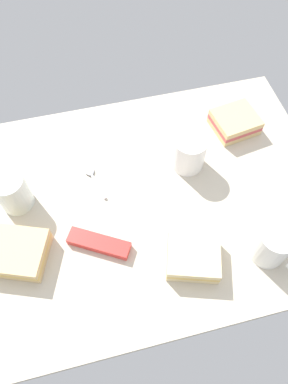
{
  "coord_description": "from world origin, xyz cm",
  "views": [
    {
      "loc": [
        -9.88,
        -40.08,
        75.46
      ],
      "look_at": [
        0.0,
        0.0,
        5.0
      ],
      "focal_mm": 33.06,
      "sensor_mm": 36.0,
      "label": 1
    }
  ],
  "objects_px": {
    "coffee_mug_milky": "(189,152)",
    "sandwich_extra": "(193,257)",
    "glass_of_milk": "(13,193)",
    "spoon": "(92,176)",
    "sandwich_side": "(235,122)",
    "coffee_mug_black": "(273,244)",
    "snack_bar": "(99,243)",
    "sandwich_main": "(18,253)"
  },
  "relations": [
    {
      "from": "sandwich_main",
      "to": "sandwich_side",
      "type": "bearing_deg",
      "value": 21.76
    },
    {
      "from": "glass_of_milk",
      "to": "sandwich_extra",
      "type": "bearing_deg",
      "value": -33.53
    },
    {
      "from": "sandwich_main",
      "to": "spoon",
      "type": "distance_m",
      "value": 0.25
    },
    {
      "from": "coffee_mug_milky",
      "to": "sandwich_side",
      "type": "distance_m",
      "value": 0.18
    },
    {
      "from": "coffee_mug_milky",
      "to": "sandwich_main",
      "type": "distance_m",
      "value": 0.45
    },
    {
      "from": "coffee_mug_milky",
      "to": "spoon",
      "type": "bearing_deg",
      "value": 175.53
    },
    {
      "from": "coffee_mug_black",
      "to": "sandwich_side",
      "type": "xyz_separation_m",
      "value": [
        0.06,
        0.35,
        -0.03
      ]
    },
    {
      "from": "coffee_mug_black",
      "to": "snack_bar",
      "type": "relative_size",
      "value": 0.71
    },
    {
      "from": "sandwich_side",
      "to": "sandwich_extra",
      "type": "xyz_separation_m",
      "value": [
        -0.22,
        -0.33,
        0.0
      ]
    },
    {
      "from": "sandwich_side",
      "to": "sandwich_extra",
      "type": "height_order",
      "value": "same"
    },
    {
      "from": "coffee_mug_black",
      "to": "snack_bar",
      "type": "bearing_deg",
      "value": 163.36
    },
    {
      "from": "coffee_mug_milky",
      "to": "sandwich_side",
      "type": "bearing_deg",
      "value": 28.08
    },
    {
      "from": "sandwich_main",
      "to": "glass_of_milk",
      "type": "relative_size",
      "value": 1.55
    },
    {
      "from": "coffee_mug_milky",
      "to": "glass_of_milk",
      "type": "height_order",
      "value": "glass_of_milk"
    },
    {
      "from": "coffee_mug_black",
      "to": "coffee_mug_milky",
      "type": "height_order",
      "value": "same"
    },
    {
      "from": "sandwich_extra",
      "to": "spoon",
      "type": "relative_size",
      "value": 1.2
    },
    {
      "from": "coffee_mug_milky",
      "to": "snack_bar",
      "type": "xyz_separation_m",
      "value": [
        -0.25,
        -0.16,
        -0.04
      ]
    },
    {
      "from": "sandwich_extra",
      "to": "spoon",
      "type": "height_order",
      "value": "sandwich_extra"
    },
    {
      "from": "glass_of_milk",
      "to": "spoon",
      "type": "bearing_deg",
      "value": 9.3
    },
    {
      "from": "sandwich_side",
      "to": "spoon",
      "type": "height_order",
      "value": "sandwich_side"
    },
    {
      "from": "sandwich_main",
      "to": "coffee_mug_milky",
      "type": "bearing_deg",
      "value": 19.27
    },
    {
      "from": "coffee_mug_black",
      "to": "sandwich_side",
      "type": "bearing_deg",
      "value": 80.4
    },
    {
      "from": "glass_of_milk",
      "to": "spoon",
      "type": "relative_size",
      "value": 0.85
    },
    {
      "from": "sandwich_main",
      "to": "snack_bar",
      "type": "xyz_separation_m",
      "value": [
        0.17,
        -0.01,
        -0.01
      ]
    },
    {
      "from": "spoon",
      "to": "snack_bar",
      "type": "relative_size",
      "value": 0.8
    },
    {
      "from": "coffee_mug_milky",
      "to": "glass_of_milk",
      "type": "bearing_deg",
      "value": -178.49
    },
    {
      "from": "coffee_mug_milky",
      "to": "snack_bar",
      "type": "relative_size",
      "value": 0.73
    },
    {
      "from": "coffee_mug_milky",
      "to": "sandwich_extra",
      "type": "height_order",
      "value": "coffee_mug_milky"
    },
    {
      "from": "coffee_mug_black",
      "to": "sandwich_extra",
      "type": "relative_size",
      "value": 0.73
    },
    {
      "from": "spoon",
      "to": "sandwich_side",
      "type": "bearing_deg",
      "value": 9.3
    },
    {
      "from": "coffee_mug_black",
      "to": "glass_of_milk",
      "type": "xyz_separation_m",
      "value": [
        -0.52,
        0.26,
        -0.01
      ]
    },
    {
      "from": "snack_bar",
      "to": "glass_of_milk",
      "type": "bearing_deg",
      "value": 167.79
    },
    {
      "from": "sandwich_main",
      "to": "spoon",
      "type": "xyz_separation_m",
      "value": [
        0.19,
        0.17,
        -0.02
      ]
    },
    {
      "from": "sandwich_extra",
      "to": "snack_bar",
      "type": "height_order",
      "value": "sandwich_extra"
    },
    {
      "from": "sandwich_extra",
      "to": "glass_of_milk",
      "type": "height_order",
      "value": "glass_of_milk"
    },
    {
      "from": "coffee_mug_milky",
      "to": "snack_bar",
      "type": "bearing_deg",
      "value": -147.27
    },
    {
      "from": "snack_bar",
      "to": "spoon",
      "type": "bearing_deg",
      "value": 115.52
    },
    {
      "from": "sandwich_extra",
      "to": "coffee_mug_black",
      "type": "bearing_deg",
      "value": -7.72
    },
    {
      "from": "sandwich_side",
      "to": "coffee_mug_black",
      "type": "bearing_deg",
      "value": -99.6
    },
    {
      "from": "coffee_mug_black",
      "to": "spoon",
      "type": "bearing_deg",
      "value": 139.5
    },
    {
      "from": "sandwich_extra",
      "to": "spoon",
      "type": "bearing_deg",
      "value": 123.19
    },
    {
      "from": "sandwich_side",
      "to": "snack_bar",
      "type": "height_order",
      "value": "sandwich_side"
    }
  ]
}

